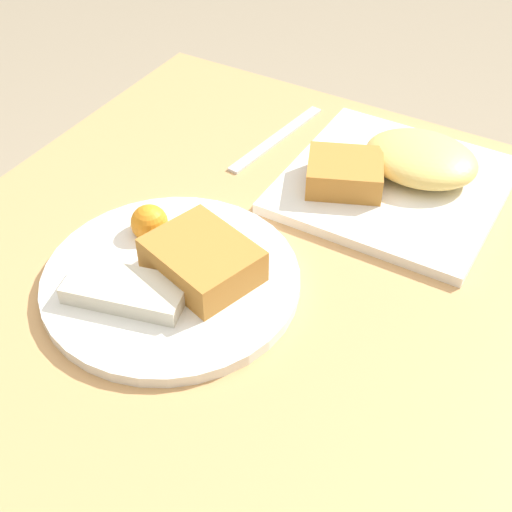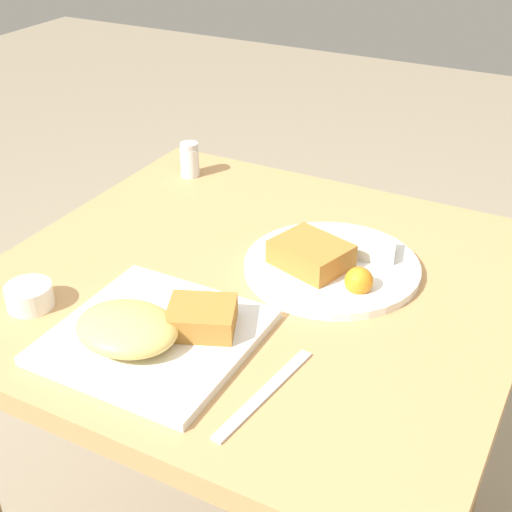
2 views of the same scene
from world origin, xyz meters
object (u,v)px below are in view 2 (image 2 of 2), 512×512
Objects in this scene: plate_square_near at (151,331)px; sauce_ramekin at (29,295)px; salt_shaker at (190,162)px; plate_oval_far at (330,263)px; butter_knife at (265,393)px.

plate_square_near is 0.21m from sauce_ramekin.
sauce_ramekin is 0.98× the size of salt_shaker.
plate_oval_far reaches higher than butter_knife.
plate_square_near is 0.57m from salt_shaker.
salt_shaker reaches higher than plate_square_near.
plate_square_near is at bearing -62.98° from salt_shaker.
plate_square_near reaches higher than sauce_ramekin.
sauce_ramekin is 0.35× the size of butter_knife.
plate_square_near reaches higher than plate_oval_far.
butter_knife is (0.45, -0.53, -0.03)m from salt_shaker.
plate_square_near is 1.31× the size of butter_knife.
salt_shaker is at bearing 152.19° from plate_oval_far.
salt_shaker is 0.35× the size of butter_knife.
plate_square_near is 0.93× the size of plate_oval_far.
plate_oval_far is at bearing 63.57° from plate_square_near.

